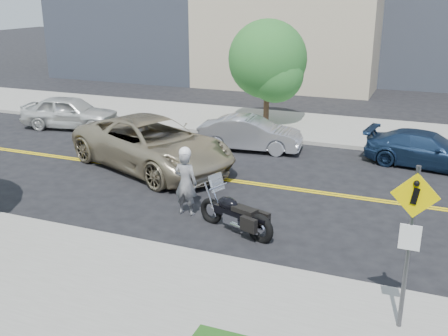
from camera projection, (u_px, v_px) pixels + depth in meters
ground_plane at (274, 186)px, 16.36m from camera, size 120.00×120.00×0.00m
sidewalk_near at (158, 315)px, 9.74m from camera, size 60.00×5.00×0.15m
sidewalk_far at (323, 129)px, 22.93m from camera, size 60.00×5.00×0.15m
pedestrian_sign at (410, 234)px, 8.70m from camera, size 0.78×0.08×3.00m
motorcyclist at (186, 181)px, 14.04m from camera, size 0.66×0.44×1.91m
motorcycle at (235, 206)px, 13.07m from camera, size 2.38×1.44×1.39m
suv at (152, 144)px, 17.78m from camera, size 6.86×5.03×1.73m
parked_car_white at (70, 112)px, 23.12m from camera, size 4.46×2.46×1.44m
parked_car_silver at (250, 133)px, 19.94m from camera, size 4.04×1.81×1.29m
parked_car_blue at (427, 150)px, 18.04m from camera, size 4.35×2.26×1.21m
tree_far_a at (267, 59)px, 22.79m from camera, size 3.44×3.44×4.70m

